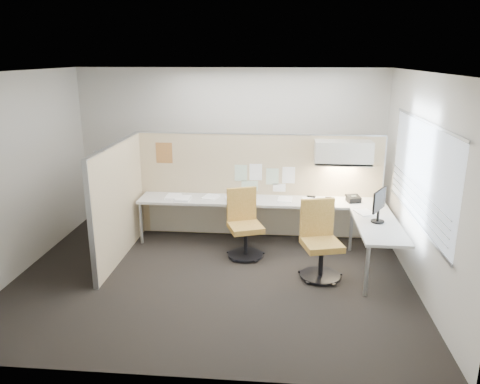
# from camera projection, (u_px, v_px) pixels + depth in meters

# --- Properties ---
(floor) EXTENTS (5.50, 4.50, 0.01)m
(floor) POSITION_uv_depth(u_px,v_px,m) (214.00, 274.00, 6.69)
(floor) COLOR black
(floor) RESTS_ON ground
(ceiling) EXTENTS (5.50, 4.50, 0.01)m
(ceiling) POSITION_uv_depth(u_px,v_px,m) (210.00, 71.00, 5.90)
(ceiling) COLOR white
(ceiling) RESTS_ON wall_back
(wall_back) EXTENTS (5.50, 0.02, 2.80)m
(wall_back) POSITION_uv_depth(u_px,v_px,m) (230.00, 147.00, 8.45)
(wall_back) COLOR beige
(wall_back) RESTS_ON ground
(wall_front) EXTENTS (5.50, 0.02, 2.80)m
(wall_front) POSITION_uv_depth(u_px,v_px,m) (175.00, 243.00, 4.14)
(wall_front) COLOR beige
(wall_front) RESTS_ON ground
(wall_left) EXTENTS (0.02, 4.50, 2.80)m
(wall_left) POSITION_uv_depth(u_px,v_px,m) (18.00, 175.00, 6.53)
(wall_left) COLOR beige
(wall_left) RESTS_ON ground
(wall_right) EXTENTS (0.02, 4.50, 2.80)m
(wall_right) POSITION_uv_depth(u_px,v_px,m) (422.00, 184.00, 6.06)
(wall_right) COLOR beige
(wall_right) RESTS_ON ground
(window_pane) EXTENTS (0.01, 2.80, 1.30)m
(window_pane) POSITION_uv_depth(u_px,v_px,m) (421.00, 173.00, 6.02)
(window_pane) COLOR #98A2B1
(window_pane) RESTS_ON wall_right
(partition_back) EXTENTS (4.10, 0.06, 1.75)m
(partition_back) POSITION_uv_depth(u_px,v_px,m) (259.00, 186.00, 7.92)
(partition_back) COLOR tan
(partition_back) RESTS_ON floor
(partition_left) EXTENTS (0.06, 2.20, 1.75)m
(partition_left) POSITION_uv_depth(u_px,v_px,m) (119.00, 202.00, 7.05)
(partition_left) COLOR tan
(partition_left) RESTS_ON floor
(desk) EXTENTS (4.00, 2.07, 0.73)m
(desk) POSITION_uv_depth(u_px,v_px,m) (281.00, 210.00, 7.52)
(desk) COLOR beige
(desk) RESTS_ON floor
(overhead_bin) EXTENTS (0.90, 0.36, 0.38)m
(overhead_bin) POSITION_uv_depth(u_px,v_px,m) (343.00, 153.00, 7.43)
(overhead_bin) COLOR beige
(overhead_bin) RESTS_ON partition_back
(task_light_strip) EXTENTS (0.60, 0.06, 0.02)m
(task_light_strip) POSITION_uv_depth(u_px,v_px,m) (342.00, 166.00, 7.49)
(task_light_strip) COLOR #FFEABF
(task_light_strip) RESTS_ON overhead_bin
(pinned_papers) EXTENTS (1.01, 0.00, 0.47)m
(pinned_papers) POSITION_uv_depth(u_px,v_px,m) (263.00, 177.00, 7.84)
(pinned_papers) COLOR #8CBF8C
(pinned_papers) RESTS_ON partition_back
(poster) EXTENTS (0.28, 0.00, 0.35)m
(poster) POSITION_uv_depth(u_px,v_px,m) (164.00, 153.00, 7.88)
(poster) COLOR orange
(poster) RESTS_ON partition_back
(chair_left) EXTENTS (0.62, 0.64, 1.03)m
(chair_left) POSITION_uv_depth(u_px,v_px,m) (244.00, 226.00, 7.19)
(chair_left) COLOR black
(chair_left) RESTS_ON floor
(chair_right) EXTENTS (0.61, 0.63, 1.07)m
(chair_right) POSITION_uv_depth(u_px,v_px,m) (320.00, 242.00, 6.50)
(chair_right) COLOR black
(chair_right) RESTS_ON floor
(monitor) EXTENTS (0.25, 0.41, 0.48)m
(monitor) POSITION_uv_depth(u_px,v_px,m) (379.00, 204.00, 6.54)
(monitor) COLOR black
(monitor) RESTS_ON desk
(phone) EXTENTS (0.25, 0.24, 0.12)m
(phone) POSITION_uv_depth(u_px,v_px,m) (353.00, 199.00, 7.52)
(phone) COLOR black
(phone) RESTS_ON desk
(stapler) EXTENTS (0.15, 0.08, 0.05)m
(stapler) POSITION_uv_depth(u_px,v_px,m) (311.00, 197.00, 7.69)
(stapler) COLOR black
(stapler) RESTS_ON desk
(tape_dispenser) EXTENTS (0.10, 0.07, 0.06)m
(tape_dispenser) POSITION_uv_depth(u_px,v_px,m) (328.00, 199.00, 7.58)
(tape_dispenser) COLOR black
(tape_dispenser) RESTS_ON desk
(coat_hook) EXTENTS (0.18, 0.48, 1.42)m
(coat_hook) POSITION_uv_depth(u_px,v_px,m) (95.00, 178.00, 6.33)
(coat_hook) COLOR silver
(coat_hook) RESTS_ON partition_left
(paper_stack_0) EXTENTS (0.23, 0.30, 0.03)m
(paper_stack_0) POSITION_uv_depth(u_px,v_px,m) (173.00, 197.00, 7.76)
(paper_stack_0) COLOR white
(paper_stack_0) RESTS_ON desk
(paper_stack_1) EXTENTS (0.30, 0.35, 0.02)m
(paper_stack_1) POSITION_uv_depth(u_px,v_px,m) (211.00, 197.00, 7.76)
(paper_stack_1) COLOR white
(paper_stack_1) RESTS_ON desk
(paper_stack_2) EXTENTS (0.29, 0.34, 0.04)m
(paper_stack_2) POSITION_uv_depth(u_px,v_px,m) (233.00, 200.00, 7.58)
(paper_stack_2) COLOR white
(paper_stack_2) RESTS_ON desk
(paper_stack_3) EXTENTS (0.26, 0.32, 0.01)m
(paper_stack_3) POSITION_uv_depth(u_px,v_px,m) (285.00, 199.00, 7.64)
(paper_stack_3) COLOR white
(paper_stack_3) RESTS_ON desk
(paper_stack_4) EXTENTS (0.28, 0.33, 0.03)m
(paper_stack_4) POSITION_uv_depth(u_px,v_px,m) (311.00, 200.00, 7.56)
(paper_stack_4) COLOR white
(paper_stack_4) RESTS_ON desk
(paper_stack_5) EXTENTS (0.32, 0.36, 0.02)m
(paper_stack_5) POSITION_uv_depth(u_px,v_px,m) (365.00, 213.00, 6.99)
(paper_stack_5) COLOR white
(paper_stack_5) RESTS_ON desk
(paper_stack_6) EXTENTS (0.23, 0.30, 0.04)m
(paper_stack_6) POSITION_uv_depth(u_px,v_px,m) (183.00, 199.00, 7.63)
(paper_stack_6) COLOR white
(paper_stack_6) RESTS_ON desk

